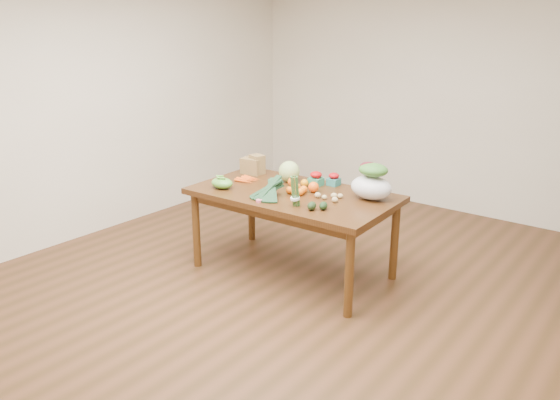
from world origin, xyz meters
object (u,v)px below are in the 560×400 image
Objects in this scene: kale_bunch at (266,190)px; salad_bag at (371,183)px; dining_table at (293,233)px; mandarin_cluster at (297,188)px; paper_bag at (252,164)px; asparagus_bundle at (295,191)px; cabbage at (289,171)px.

kale_bunch is 1.14× the size of salad_bag.
dining_table is 9.62× the size of mandarin_cluster.
dining_table is 4.33× the size of kale_bunch.
paper_bag is at bearing 179.76° from salad_bag.
asparagus_bundle is (0.91, -0.54, 0.03)m from paper_bag.
asparagus_bundle is at bearing -125.49° from salad_bag.
kale_bunch is 0.86m from salad_bag.
dining_table is at bearing -20.25° from paper_bag.
kale_bunch is at bearing -114.15° from mandarin_cluster.
dining_table is 4.91× the size of salad_bag.
dining_table is 0.58m from cabbage.
mandarin_cluster is (0.06, -0.03, 0.43)m from dining_table.
mandarin_cluster is (0.28, -0.27, -0.05)m from cabbage.
paper_bag is 0.82m from kale_bunch.
paper_bag is at bearing 179.12° from cabbage.
salad_bag reaches higher than dining_table.
asparagus_bundle is at bearing -53.21° from dining_table.
salad_bag reaches higher than asparagus_bundle.
asparagus_bundle is at bearing -3.01° from kale_bunch.
dining_table is 0.43m from mandarin_cluster.
paper_bag is 1.45× the size of mandarin_cluster.
dining_table is 0.86m from paper_bag.
mandarin_cluster is at bearing 63.71° from kale_bunch.
mandarin_cluster is 0.63m from salad_bag.
cabbage is (-0.23, 0.24, 0.47)m from dining_table.
salad_bag is at bearing -0.24° from paper_bag.
asparagus_bundle is (0.18, -0.27, 0.07)m from mandarin_cluster.
asparagus_bundle reaches higher than paper_bag.
asparagus_bundle is (0.24, -0.29, 0.50)m from dining_table.
mandarin_cluster is (0.73, -0.27, -0.04)m from paper_bag.
cabbage is 0.54× the size of salad_bag.
paper_bag is 0.78m from mandarin_cluster.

